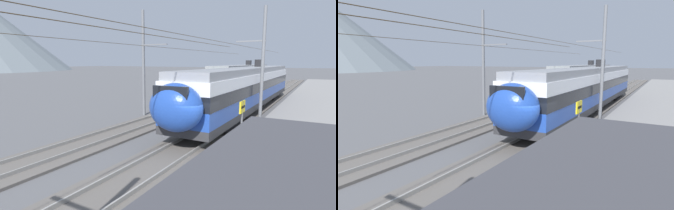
# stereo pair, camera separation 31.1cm
# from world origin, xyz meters

# --- Properties ---
(ground_plane) EXTENTS (400.00, 400.00, 0.00)m
(ground_plane) POSITION_xyz_m (0.00, 0.00, 0.00)
(ground_plane) COLOR #565659
(platform_slab) EXTENTS (120.00, 6.42, 0.34)m
(platform_slab) POSITION_xyz_m (0.00, -4.41, 0.17)
(platform_slab) COLOR gray
(platform_slab) RESTS_ON ground
(track_near) EXTENTS (120.00, 3.00, 0.28)m
(track_near) POSITION_xyz_m (0.00, 1.01, 0.07)
(track_near) COLOR #5B5651
(track_near) RESTS_ON ground
(track_far) EXTENTS (120.00, 3.00, 0.28)m
(track_far) POSITION_xyz_m (0.00, 5.86, 0.07)
(track_far) COLOR #5B5651
(track_far) RESTS_ON ground
(train_near_platform) EXTENTS (27.17, 2.90, 4.27)m
(train_near_platform) POSITION_xyz_m (12.41, 1.01, 2.23)
(train_near_platform) COLOR #2D2D30
(train_near_platform) RESTS_ON track_near
(train_far_track) EXTENTS (23.84, 2.99, 4.27)m
(train_far_track) POSITION_xyz_m (28.48, 5.86, 2.22)
(train_far_track) COLOR #2D2D30
(train_far_track) RESTS_ON track_far
(catenary_mast_mid) EXTENTS (39.51, 2.12, 8.18)m
(catenary_mast_mid) POSITION_xyz_m (9.23, -0.70, 4.23)
(catenary_mast_mid) COLOR slate
(catenary_mast_mid) RESTS_ON ground
(catenary_mast_far_side) EXTENTS (39.51, 2.35, 8.31)m
(catenary_mast_far_side) POSITION_xyz_m (6.84, 7.77, 4.28)
(catenary_mast_far_side) COLOR slate
(catenary_mast_far_side) RESTS_ON ground
(platform_sign) EXTENTS (0.70, 0.08, 2.37)m
(platform_sign) POSITION_xyz_m (0.23, -1.84, 2.07)
(platform_sign) COLOR #59595B
(platform_sign) RESTS_ON platform_slab
(handbag_near_sign) EXTENTS (0.32, 0.18, 0.39)m
(handbag_near_sign) POSITION_xyz_m (0.49, -1.38, 0.47)
(handbag_near_sign) COLOR maroon
(handbag_near_sign) RESTS_ON platform_slab
(potted_plant_platform_edge) EXTENTS (0.56, 0.56, 0.77)m
(potted_plant_platform_edge) POSITION_xyz_m (2.27, -2.53, 0.75)
(potted_plant_platform_edge) COLOR brown
(potted_plant_platform_edge) RESTS_ON platform_slab
(potted_plant_by_shelter) EXTENTS (0.55, 0.55, 0.81)m
(potted_plant_by_shelter) POSITION_xyz_m (0.98, -3.04, 0.81)
(potted_plant_by_shelter) COLOR brown
(potted_plant_by_shelter) RESTS_ON platform_slab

